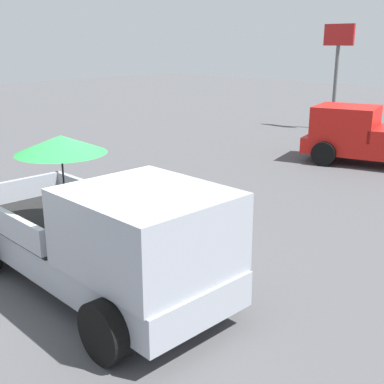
{
  "coord_description": "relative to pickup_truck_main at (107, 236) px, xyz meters",
  "views": [
    {
      "loc": [
        6.22,
        -4.1,
        3.77
      ],
      "look_at": [
        0.0,
        2.26,
        1.1
      ],
      "focal_mm": 46.97,
      "sensor_mm": 36.0,
      "label": 1
    }
  ],
  "objects": [
    {
      "name": "pickup_truck_main",
      "position": [
        0.0,
        0.0,
        0.0
      ],
      "size": [
        5.09,
        2.33,
        2.38
      ],
      "rotation": [
        0.0,
        0.0,
        -0.02
      ],
      "color": "black",
      "rests_on": "ground"
    },
    {
      "name": "ground_plane",
      "position": [
        -0.45,
        0.01,
        -0.99
      ],
      "size": [
        80.0,
        80.0,
        0.0
      ],
      "primitive_type": "plane",
      "color": "#4C4C4F"
    },
    {
      "name": "pickup_truck_red",
      "position": [
        -1.0,
        11.19,
        -0.12
      ],
      "size": [
        5.1,
        3.12,
        1.8
      ],
      "rotation": [
        0.0,
        0.0,
        3.41
      ],
      "color": "black",
      "rests_on": "ground"
    },
    {
      "name": "motel_sign",
      "position": [
        -5.48,
        16.47,
        2.21
      ],
      "size": [
        1.4,
        0.16,
        4.51
      ],
      "color": "#59595B",
      "rests_on": "ground"
    }
  ]
}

